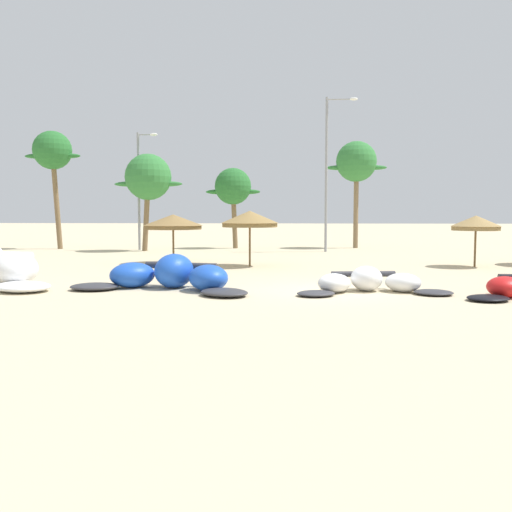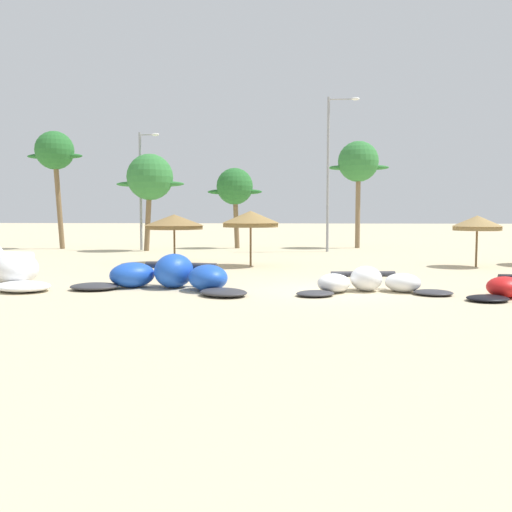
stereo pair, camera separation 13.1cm
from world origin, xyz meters
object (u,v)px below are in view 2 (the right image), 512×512
Objects in this scene: kite_left at (170,276)px; palm_left at (150,178)px; palm_center_left at (358,163)px; palm_leftmost at (55,153)px; lamppost_west at (142,185)px; beach_umbrella_middle at (251,219)px; lamppost_west_center at (330,166)px; beach_umbrella_near_van at (174,222)px; beach_umbrella_near_palms at (477,223)px; palm_left_of_gap at (235,187)px; kite_left_of_center at (368,282)px.

kite_left is 20.50m from palm_left.
kite_left is at bearing -110.45° from palm_center_left.
palm_center_left is (22.23, 2.71, -0.67)m from palm_leftmost.
kite_left is 0.96× the size of palm_left.
lamppost_west is at bearing -167.06° from palm_center_left.
lamppost_west_center is (4.44, 10.83, 3.44)m from beach_umbrella_middle.
palm_center_left reaches higher than beach_umbrella_near_van.
lamppost_west_center reaches higher than palm_center_left.
beach_umbrella_near_palms is 0.29× the size of palm_leftmost.
palm_leftmost is 1.43× the size of palm_left_of_gap.
palm_center_left is (9.20, 0.97, 1.83)m from palm_left_of_gap.
beach_umbrella_near_van is at bearing -67.86° from palm_left.
kite_left_of_center is (6.71, -0.21, -0.13)m from kite_left.
lamppost_west is (-15.50, -3.56, -1.74)m from palm_center_left.
lamppost_west_center is (19.94, -1.61, -1.27)m from palm_leftmost.
palm_leftmost reaches higher than kite_left_of_center.
kite_left is 9.90m from beach_umbrella_near_van.
kite_left is 8.82m from beach_umbrella_middle.
beach_umbrella_near_van is 0.30× the size of lamppost_west_center.
lamppost_west_center reaches higher than kite_left_of_center.
palm_center_left is (2.07, 23.73, 6.06)m from kite_left_of_center.
beach_umbrella_near_van is 16.78m from palm_leftmost.
beach_umbrella_middle is 0.47× the size of palm_left_of_gap.
kite_left is 1.24× the size of kite_left_of_center.
beach_umbrella_near_palms reaches higher than kite_left.
kite_left is 0.81× the size of palm_center_left.
lamppost_west reaches higher than beach_umbrella_middle.
palm_left is at bearing -47.39° from lamppost_west.
kite_left is 20.95m from lamppost_west_center.
beach_umbrella_near_palms is (10.95, 0.53, -0.19)m from beach_umbrella_middle.
palm_leftmost is 20.04m from lamppost_west_center.
palm_left_of_gap is (-2.47, 14.18, 2.22)m from beach_umbrella_middle.
palm_left is 1.12× the size of palm_left_of_gap.
beach_umbrella_near_palms is at bearing -29.28° from lamppost_west.
lamppost_west_center is (-0.23, 19.41, 5.45)m from kite_left_of_center.
beach_umbrella_near_palms is 29.42m from palm_leftmost.
beach_umbrella_middle is 14.71m from lamppost_west.
beach_umbrella_near_van is 1.08× the size of beach_umbrella_middle.
palm_left_of_gap reaches higher than beach_umbrella_middle.
palm_leftmost is at bearing 175.38° from lamppost_west_center.
lamppost_west reaches higher than palm_left.
palm_left_of_gap is at bearing 32.32° from palm_left.
kite_left_of_center is 24.23m from palm_left_of_gap.
palm_left is (-12.62, 19.29, 4.73)m from kite_left_of_center.
beach_umbrella_middle is 0.42× the size of palm_left.
beach_umbrella_near_van is at bearing -127.68° from palm_center_left.
lamppost_west is at bearing 132.61° from palm_left.
palm_center_left is at bearing 16.83° from palm_left.
beach_umbrella_near_palms is 0.24× the size of lamppost_west_center.
palm_left_of_gap is 0.58× the size of lamppost_west_center.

